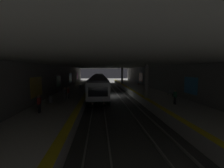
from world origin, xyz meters
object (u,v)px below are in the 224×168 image
Objects in this scene: pillar_near at (146,81)px; bench_right_near at (74,83)px; bench_left_far at (137,82)px; person_walking_mid at (65,94)px; bench_left_mid at (140,83)px; suitcase_rolling at (80,86)px; person_waiting_near at (68,92)px; trash_bin at (51,99)px; person_standing_far at (175,96)px; metro_train at (99,82)px; pillar_far at (122,76)px; bench_left_near at (171,92)px; bench_right_mid at (77,81)px; backpack_on_floor at (139,84)px; person_boarding at (39,103)px.

bench_right_near is (19.07, 12.88, -1.75)m from pillar_near.
person_walking_mid reaches higher than bench_left_far.
suitcase_rolling reaches higher than bench_left_mid.
pillar_near is 2.85× the size of person_waiting_near.
bench_right_near is 20.85m from trash_bin.
person_standing_far reaches higher than suitcase_rolling.
person_standing_far is at bearing 174.20° from bench_left_mid.
metro_train is 7.26m from bench_right_near.
pillar_far is 4.94× the size of suitcase_rolling.
person_walking_mid is (-19.15, 14.81, 0.41)m from bench_left_mid.
person_walking_mid is at bearing 166.33° from metro_train.
bench_left_far is (-0.40, -4.18, -1.75)m from pillar_far.
bench_left_mid is at bearing -13.11° from pillar_near.
person_walking_mid reaches higher than bench_left_near.
bench_right_mid is 1.84× the size of suitcase_rolling.
person_standing_far reaches higher than backpack_on_floor.
person_boarding is at bearing 149.20° from bench_left_far.
pillar_near is 18.14m from backpack_on_floor.
backpack_on_floor is (18.80, -14.41, -0.74)m from person_walking_mid.
person_walking_mid is at bearing 174.62° from person_waiting_near.
bench_right_mid is (3.54, 17.07, 0.00)m from bench_left_far.
bench_left_near is 28.59m from bench_right_mid.
bench_left_far is at bearing -30.80° from person_boarding.
trash_bin is (-22.48, 16.33, -0.10)m from bench_left_far.
person_boarding is 3.92× the size of backpack_on_floor.
bench_right_mid is at bearing 0.00° from bench_right_near.
bench_right_near is 27.42m from person_standing_far.
metro_train is at bearing -119.05° from bench_right_near.
bench_right_mid is at bearing 11.37° from suitcase_rolling.
pillar_far reaches higher than bench_left_near.
bench_left_far and bench_right_mid have the same top height.
bench_left_mid is 22.07m from person_standing_far.
bench_left_far is at bearing 0.00° from bench_left_mid.
person_walking_mid reaches higher than trash_bin.
person_walking_mid is at bearing 99.57° from bench_left_near.
pillar_far is 2.65× the size of person_walking_mid.
bench_left_mid is at bearing -33.59° from person_boarding.
bench_right_near is 1.07× the size of person_waiting_near.
bench_left_mid is 2.00× the size of trash_bin.
bench_left_near is at bearing -168.06° from pillar_far.
backpack_on_floor is at bearing -39.42° from person_waiting_near.
person_boarding is at bearing 146.68° from backpack_on_floor.
trash_bin is (-22.87, 12.15, -1.85)m from pillar_far.
bench_left_mid is 0.99× the size of person_walking_mid.
pillar_near is 27.51m from bench_right_mid.
bench_left_far is at bearing -5.16° from person_standing_far.
metro_train reaches higher than person_walking_mid.
metro_train reaches higher than suitcase_rolling.
bench_left_far is (5.15, -10.73, -0.45)m from metro_train.
person_walking_mid is 4.96m from person_boarding.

